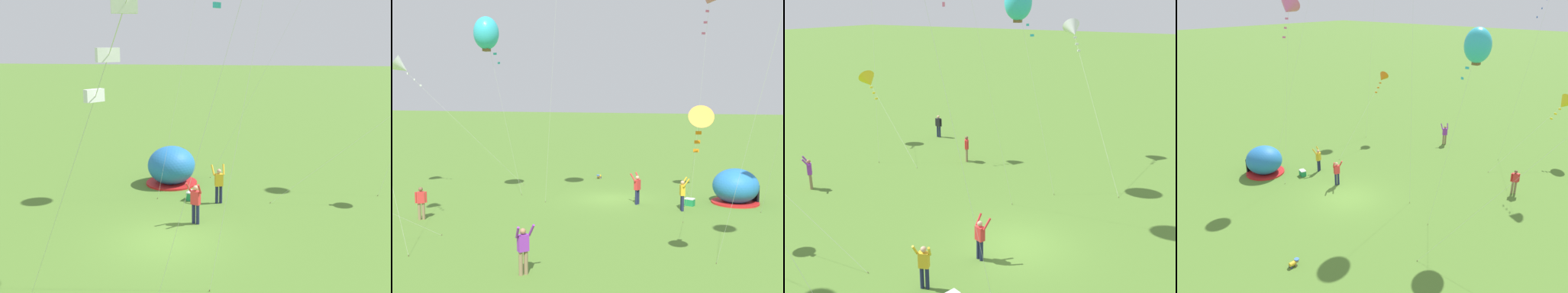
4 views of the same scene
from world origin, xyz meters
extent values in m
plane|color=#517A2D|center=(0.00, 0.00, 0.00)|extent=(300.00, 300.00, 0.00)
ellipsoid|color=#2672BF|center=(-7.40, -1.31, 1.05)|extent=(2.70, 2.60, 2.10)
cylinder|color=red|center=(-7.40, -1.31, 0.05)|extent=(2.81, 2.81, 0.10)
cube|color=black|center=(-8.53, -1.89, 0.55)|extent=(0.47, 0.77, 1.10)
cube|color=#1E8C4C|center=(-4.87, 0.21, 0.19)|extent=(0.60, 0.50, 0.38)
cube|color=white|center=(-4.87, 0.21, 0.41)|extent=(0.62, 0.51, 0.06)
cylinder|color=#1E2347|center=(-4.55, 1.49, 0.44)|extent=(0.15, 0.15, 0.88)
cylinder|color=#1E2347|center=(-4.62, 1.68, 0.44)|extent=(0.15, 0.15, 0.88)
cube|color=gold|center=(-4.59, 1.59, 1.18)|extent=(0.36, 0.44, 0.60)
sphere|color=tan|center=(-4.59, 1.59, 1.61)|extent=(0.22, 0.22, 0.22)
cylinder|color=gold|center=(-4.64, 1.29, 1.64)|extent=(0.37, 0.26, 0.50)
cylinder|color=gold|center=(-4.82, 1.78, 1.64)|extent=(0.39, 0.16, 0.50)
cylinder|color=#1E2347|center=(-1.83, 0.95, 0.44)|extent=(0.15, 0.15, 0.88)
cylinder|color=#1E2347|center=(-1.90, 0.77, 0.44)|extent=(0.15, 0.15, 0.88)
cube|color=red|center=(-1.86, 0.86, 1.18)|extent=(0.36, 0.44, 0.60)
sphere|color=tan|center=(-1.86, 0.86, 1.61)|extent=(0.22, 0.22, 0.22)
cylinder|color=red|center=(-1.63, 1.06, 1.64)|extent=(0.39, 0.16, 0.50)
cylinder|color=red|center=(-1.81, 0.56, 1.64)|extent=(0.37, 0.27, 0.50)
cylinder|color=silver|center=(-9.75, 4.09, 7.13)|extent=(1.94, 6.83, 14.27)
cylinder|color=brown|center=(-8.78, 0.68, 0.03)|extent=(0.03, 0.03, 0.06)
cylinder|color=silver|center=(10.24, 0.20, 4.15)|extent=(6.01, 5.24, 8.31)
cube|color=white|center=(12.91, 2.52, 7.87)|extent=(0.13, 0.21, 0.12)
cube|color=white|center=(12.63, 2.28, 7.49)|extent=(0.18, 0.19, 0.12)
cube|color=white|center=(12.35, 2.03, 7.11)|extent=(0.20, 0.15, 0.12)
cylinder|color=silver|center=(-5.58, 7.62, 2.77)|extent=(1.30, 7.09, 5.54)
cylinder|color=brown|center=(-4.93, 4.08, 0.03)|extent=(0.03, 0.03, 0.06)
cylinder|color=silver|center=(6.17, 2.11, 5.01)|extent=(0.71, 2.79, 10.03)
cube|color=#33B7D1|center=(6.28, 2.54, 8.38)|extent=(0.20, 0.16, 0.12)
cylinder|color=silver|center=(2.58, 3.23, 7.16)|extent=(1.93, 2.25, 14.32)
cylinder|color=brown|center=(3.54, 2.11, 0.03)|extent=(0.03, 0.03, 0.06)
cylinder|color=silver|center=(-5.24, -0.40, 5.88)|extent=(0.97, 2.21, 11.76)
cylinder|color=brown|center=(-4.76, -1.50, 0.03)|extent=(0.03, 0.03, 0.06)
cylinder|color=brown|center=(-6.83, 9.49, 0.03)|extent=(0.03, 0.03, 0.06)
camera|label=1|loc=(16.40, 3.59, 7.58)|focal=42.00mm
camera|label=2|loc=(-7.50, 27.08, 6.37)|focal=42.00mm
camera|label=3|loc=(-15.95, -7.48, 10.01)|focal=42.00mm
camera|label=4|loc=(15.80, -15.77, 12.37)|focal=35.00mm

